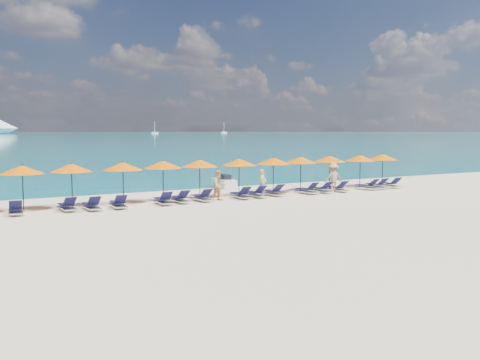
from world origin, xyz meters
TOP-DOWN VIEW (x-y plane):
  - ground at (0.00, 0.00)m, footprint 1400.00×1400.00m
  - sailboat_near at (172.45, 471.88)m, footprint 6.69×2.23m
  - sailboat_far at (266.90, 505.87)m, footprint 6.81×2.27m
  - jetski at (2.62, 9.78)m, footprint 1.20×2.58m
  - beachgoer_a at (2.11, 4.03)m, footprint 0.72×0.66m
  - beachgoer_b at (-0.77, 3.99)m, footprint 0.87×0.56m
  - beachgoer_c at (7.39, 4.08)m, footprint 1.27×0.76m
  - umbrella_1 at (-10.75, 5.25)m, footprint 2.10×2.10m
  - umbrella_2 at (-8.41, 5.38)m, footprint 2.10×2.10m
  - umbrella_3 at (-5.82, 5.21)m, footprint 2.10×2.10m
  - umbrella_4 at (-3.50, 5.41)m, footprint 2.10×2.10m
  - umbrella_5 at (-1.26, 5.43)m, footprint 2.10×2.10m
  - umbrella_6 at (1.24, 5.28)m, footprint 2.10×2.10m
  - umbrella_7 at (3.65, 5.27)m, footprint 2.10×2.10m
  - umbrella_8 at (5.81, 5.39)m, footprint 2.10×2.10m
  - umbrella_9 at (8.22, 5.45)m, footprint 2.10×2.10m
  - umbrella_10 at (10.67, 5.23)m, footprint 2.10×2.10m
  - umbrella_11 at (12.97, 5.47)m, footprint 2.10×2.10m
  - lounger_2 at (-11.23, 4.29)m, footprint 0.79×1.76m
  - lounger_3 at (-8.90, 4.31)m, footprint 0.71×1.73m
  - lounger_4 at (-7.81, 3.97)m, footprint 0.63×1.70m
  - lounger_5 at (-6.48, 3.94)m, footprint 0.74×1.74m
  - lounger_6 at (-4.04, 4.06)m, footprint 0.73×1.74m
  - lounger_7 at (-3.07, 4.22)m, footprint 0.72×1.73m
  - lounger_8 at (-1.73, 4.21)m, footprint 0.71×1.73m
  - lounger_9 at (0.67, 4.09)m, footprint 0.69×1.72m
  - lounger_10 at (1.70, 4.16)m, footprint 0.68×1.72m
  - lounger_11 at (3.01, 4.30)m, footprint 0.71×1.73m
  - lounger_12 at (5.36, 4.11)m, footprint 0.78×1.75m
  - lounger_13 at (6.43, 4.08)m, footprint 0.78×1.75m
  - lounger_14 at (7.71, 4.06)m, footprint 0.73×1.74m
  - lounger_15 at (10.19, 3.98)m, footprint 0.78×1.75m
  - lounger_16 at (11.20, 4.14)m, footprint 0.74×1.74m
  - lounger_17 at (12.42, 4.10)m, footprint 0.78×1.75m

SIDE VIEW (x-z plane):
  - ground at x=0.00m, z-range 0.00..0.00m
  - lounger_2 at x=-11.23m, z-range -0.09..0.56m
  - lounger_3 at x=-8.90m, z-range -0.09..0.56m
  - lounger_4 at x=-7.81m, z-range -0.09..0.56m
  - lounger_5 at x=-6.48m, z-range -0.09..0.56m
  - lounger_6 at x=-4.04m, z-range -0.09..0.56m
  - lounger_7 at x=-3.07m, z-range -0.09..0.56m
  - lounger_8 at x=-1.73m, z-range -0.09..0.56m
  - lounger_9 at x=0.67m, z-range -0.09..0.56m
  - lounger_10 at x=1.70m, z-range -0.09..0.56m
  - lounger_11 at x=3.01m, z-range -0.09..0.56m
  - lounger_12 at x=5.36m, z-range -0.09..0.56m
  - lounger_13 at x=6.43m, z-range -0.09..0.56m
  - lounger_14 at x=7.71m, z-range -0.09..0.56m
  - lounger_15 at x=10.19m, z-range -0.09..0.56m
  - lounger_16 at x=11.20m, z-range -0.09..0.56m
  - lounger_17 at x=12.42m, z-range -0.09..0.56m
  - jetski at x=2.62m, z-range -0.08..0.81m
  - beachgoer_a at x=2.11m, z-range 0.00..1.65m
  - beachgoer_b at x=-0.77m, z-range 0.00..1.70m
  - beachgoer_c at x=7.39m, z-range 0.00..1.85m
  - sailboat_near at x=172.45m, z-range -4.87..7.39m
  - sailboat_far at x=266.90m, z-range -4.96..7.52m
  - umbrella_1 at x=-10.75m, z-range 0.88..3.16m
  - umbrella_2 at x=-8.41m, z-range 0.88..3.16m
  - umbrella_3 at x=-5.82m, z-range 0.88..3.16m
  - umbrella_4 at x=-3.50m, z-range 0.88..3.16m
  - umbrella_5 at x=-1.26m, z-range 0.88..3.16m
  - umbrella_6 at x=1.24m, z-range 0.88..3.16m
  - umbrella_7 at x=3.65m, z-range 0.88..3.16m
  - umbrella_8 at x=5.81m, z-range 0.88..3.16m
  - umbrella_9 at x=8.22m, z-range 0.88..3.16m
  - umbrella_10 at x=10.67m, z-range 0.88..3.16m
  - umbrella_11 at x=12.97m, z-range 0.88..3.16m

